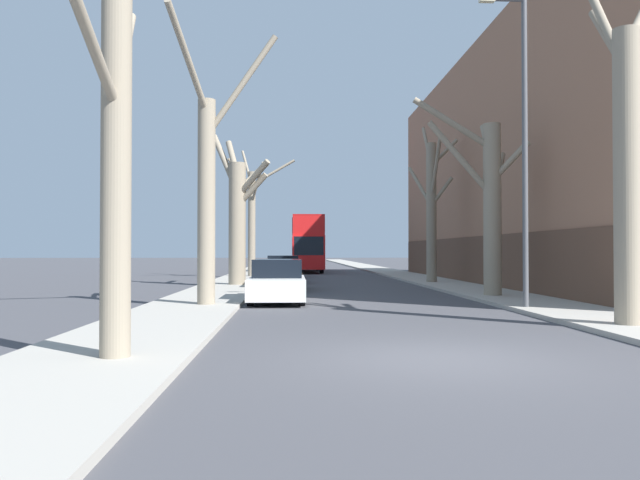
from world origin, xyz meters
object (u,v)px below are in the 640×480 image
street_tree_right_0 (626,162)px  parked_car_0 (277,282)px  street_tree_left_1 (208,186)px  street_tree_right_2 (432,206)px  street_tree_left_0 (110,104)px  street_tree_right_1 (489,199)px  parked_car_1 (281,275)px  parked_car_3 (285,268)px  double_decker_bus (307,241)px  street_tree_left_3 (252,216)px  lamp_post (522,136)px  street_tree_left_2 (238,214)px  parked_car_2 (283,270)px

street_tree_right_0 → parked_car_0: street_tree_right_0 is taller
street_tree_left_1 → street_tree_right_2: size_ratio=0.99×
street_tree_left_0 → street_tree_right_1: bearing=52.3°
parked_car_1 → parked_car_3: size_ratio=0.98×
double_decker_bus → parked_car_1: bearing=-94.2°
street_tree_left_3 → parked_car_1: bearing=-80.4°
double_decker_bus → parked_car_1: double_decker_bus is taller
street_tree_left_1 → double_decker_bus: size_ratio=0.72×
street_tree_right_0 → street_tree_right_1: (-0.16, 9.12, -0.06)m
parked_car_3 → lamp_post: lamp_post is taller
street_tree_left_1 → parked_car_3: (2.08, 21.54, -3.07)m
parked_car_0 → lamp_post: bearing=-25.3°
street_tree_left_0 → street_tree_left_2: street_tree_left_0 is taller
street_tree_left_1 → lamp_post: lamp_post is taller
street_tree_left_3 → parked_car_2: size_ratio=2.09×
street_tree_right_1 → street_tree_left_1: bearing=-160.2°
parked_car_1 → parked_car_0: bearing=-90.0°
street_tree_right_0 → street_tree_left_0: bearing=-159.2°
street_tree_left_3 → street_tree_right_0: (9.98, -26.82, -0.28)m
street_tree_left_3 → street_tree_right_0: size_ratio=1.07×
street_tree_right_2 → parked_car_0: size_ratio=1.89×
street_tree_right_0 → street_tree_left_2: bearing=120.7°
street_tree_left_2 → parked_car_0: (2.13, -9.24, -2.84)m
street_tree_right_2 → lamp_post: (-0.69, -14.78, 0.94)m
street_tree_left_0 → parked_car_2: (2.29, 24.64, -3.29)m
double_decker_bus → street_tree_right_1: bearing=-78.4°
parked_car_1 → lamp_post: bearing=-55.2°
street_tree_left_2 → lamp_post: 15.76m
street_tree_left_0 → double_decker_bus: street_tree_left_0 is taller
street_tree_left_3 → parked_car_0: (2.07, -19.18, -3.32)m
parked_car_1 → parked_car_3: bearing=90.0°
street_tree_right_1 → parked_car_1: size_ratio=1.66×
street_tree_right_1 → parked_car_3: (-7.75, 18.01, -3.02)m
street_tree_right_2 → double_decker_bus: street_tree_right_2 is taller
parked_car_0 → double_decker_bus: bearing=86.8°
street_tree_left_2 → street_tree_right_1: street_tree_left_2 is taller
street_tree_left_2 → street_tree_left_0: bearing=-90.4°
street_tree_left_0 → lamp_post: size_ratio=1.05×
street_tree_left_2 → parked_car_1: size_ratio=1.70×
parked_car_2 → parked_car_1: bearing=-90.0°
street_tree_right_0 → street_tree_right_2: street_tree_right_2 is taller
street_tree_left_3 → street_tree_left_0: bearing=-90.4°
street_tree_right_2 → parked_car_0: bearing=-124.6°
street_tree_left_3 → street_tree_right_1: 20.25m
double_decker_bus → lamp_post: size_ratio=1.27×
parked_car_0 → parked_car_1: parked_car_0 is taller
street_tree_left_0 → street_tree_right_1: size_ratio=1.30×
street_tree_left_0 → street_tree_right_2: 25.05m
parked_car_1 → street_tree_left_0: bearing=-97.1°
parked_car_0 → parked_car_3: bearing=90.0°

